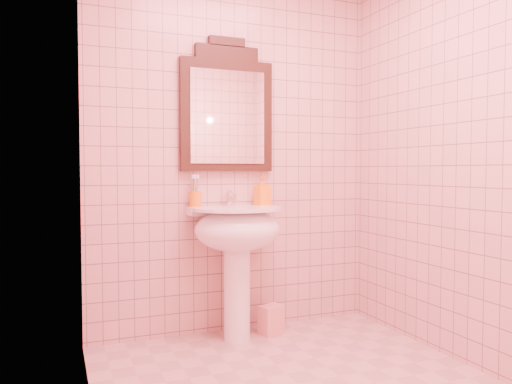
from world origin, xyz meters
name	(u,v)px	position (x,y,z in m)	size (l,w,h in m)	color
back_wall	(235,148)	(0.00, 1.10, 1.25)	(2.00, 0.02, 2.50)	#CB998D
pedestal_sink	(237,239)	(-0.06, 0.87, 0.66)	(0.58, 0.58, 0.86)	white
faucet	(230,197)	(-0.06, 1.01, 0.92)	(0.04, 0.16, 0.11)	white
mirror	(227,110)	(-0.06, 1.07, 1.51)	(0.64, 0.06, 0.89)	black
toothbrush_cup	(195,199)	(-0.30, 1.03, 0.92)	(0.08, 0.08, 0.18)	orange
soap_dispenser	(262,191)	(0.17, 1.02, 0.96)	(0.09, 0.09, 0.20)	orange
towel	(271,320)	(0.19, 0.91, 0.10)	(0.16, 0.10, 0.19)	#EFAD8C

